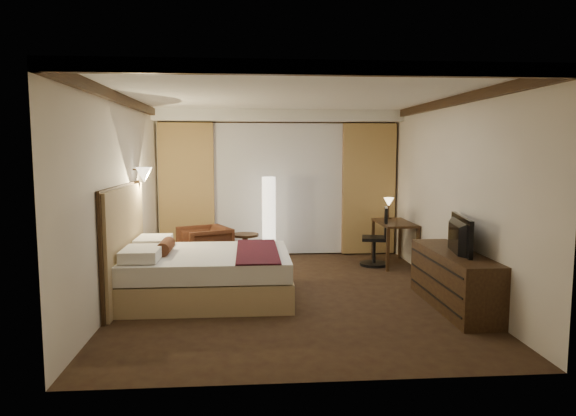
{
  "coord_description": "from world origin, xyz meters",
  "views": [
    {
      "loc": [
        -0.57,
        -6.92,
        1.98
      ],
      "look_at": [
        0.0,
        0.4,
        1.15
      ],
      "focal_mm": 32.0,
      "sensor_mm": 36.0,
      "label": 1
    }
  ],
  "objects": [
    {
      "name": "office_chair",
      "position": [
        1.59,
        1.63,
        0.51
      ],
      "size": [
        0.59,
        0.59,
        1.02
      ],
      "primitive_type": null,
      "rotation": [
        0.0,
        0.0,
        -0.23
      ],
      "color": "black",
      "rests_on": "floor"
    },
    {
      "name": "ceiling",
      "position": [
        0.0,
        0.0,
        2.7
      ],
      "size": [
        4.5,
        5.5,
        0.01
      ],
      "primitive_type": "cube",
      "color": "white",
      "rests_on": "back_wall"
    },
    {
      "name": "curtain_sheer",
      "position": [
        0.0,
        2.67,
        1.25
      ],
      "size": [
        2.48,
        0.04,
        2.45
      ],
      "primitive_type": "cube",
      "color": "silver",
      "rests_on": "back_wall"
    },
    {
      "name": "side_table",
      "position": [
        -0.63,
        1.95,
        0.26
      ],
      "size": [
        0.48,
        0.48,
        0.53
      ],
      "primitive_type": null,
      "color": "black",
      "rests_on": "floor"
    },
    {
      "name": "desk",
      "position": [
        1.95,
        1.68,
        0.38
      ],
      "size": [
        0.55,
        1.1,
        0.75
      ],
      "primitive_type": null,
      "color": "black",
      "rests_on": "floor"
    },
    {
      "name": "headboard",
      "position": [
        -2.2,
        -0.11,
        0.75
      ],
      "size": [
        0.12,
        1.99,
        1.5
      ],
      "primitive_type": null,
      "color": "tan",
      "rests_on": "floor"
    },
    {
      "name": "floor_lamp",
      "position": [
        -0.21,
        2.16,
        0.76
      ],
      "size": [
        0.32,
        0.32,
        1.52
      ],
      "primitive_type": null,
      "color": "white",
      "rests_on": "floor"
    },
    {
      "name": "bed",
      "position": [
        -1.11,
        -0.11,
        0.32
      ],
      "size": [
        2.17,
        1.69,
        0.63
      ],
      "primitive_type": null,
      "color": "white",
      "rests_on": "floor"
    },
    {
      "name": "back_wall",
      "position": [
        0.0,
        2.75,
        1.35
      ],
      "size": [
        4.5,
        0.02,
        2.7
      ],
      "primitive_type": "cube",
      "color": "beige",
      "rests_on": "floor"
    },
    {
      "name": "floor",
      "position": [
        0.0,
        0.0,
        0.0
      ],
      "size": [
        4.5,
        5.5,
        0.01
      ],
      "primitive_type": "cube",
      "color": "black",
      "rests_on": "ground"
    },
    {
      "name": "right_wall",
      "position": [
        2.25,
        0.0,
        1.35
      ],
      "size": [
        0.02,
        5.5,
        2.7
      ],
      "primitive_type": "cube",
      "color": "beige",
      "rests_on": "floor"
    },
    {
      "name": "left_wall",
      "position": [
        -2.25,
        0.0,
        1.35
      ],
      "size": [
        0.02,
        5.5,
        2.7
      ],
      "primitive_type": "cube",
      "color": "beige",
      "rests_on": "floor"
    },
    {
      "name": "soffit",
      "position": [
        0.0,
        2.5,
        2.6
      ],
      "size": [
        4.5,
        0.5,
        0.2
      ],
      "primitive_type": "cube",
      "color": "white",
      "rests_on": "ceiling"
    },
    {
      "name": "dresser",
      "position": [
        2.0,
        -0.79,
        0.36
      ],
      "size": [
        0.5,
        1.84,
        0.72
      ],
      "primitive_type": null,
      "color": "black",
      "rests_on": "floor"
    },
    {
      "name": "curtain_right_drape",
      "position": [
        1.7,
        2.61,
        1.25
      ],
      "size": [
        1.0,
        0.14,
        2.45
      ],
      "primitive_type": "cube",
      "color": "tan",
      "rests_on": "back_wall"
    },
    {
      "name": "desk_lamp",
      "position": [
        1.95,
        2.08,
        0.92
      ],
      "size": [
        0.18,
        0.18,
        0.34
      ],
      "primitive_type": null,
      "color": "#FFD899",
      "rests_on": "desk"
    },
    {
      "name": "television",
      "position": [
        1.97,
        -0.79,
        1.0
      ],
      "size": [
        0.74,
        1.07,
        0.13
      ],
      "primitive_type": "imported",
      "rotation": [
        0.0,
        0.0,
        1.39
      ],
      "color": "black",
      "rests_on": "dresser"
    },
    {
      "name": "wall_sconce",
      "position": [
        -2.09,
        0.73,
        1.62
      ],
      "size": [
        0.24,
        0.24,
        0.24
      ],
      "primitive_type": null,
      "color": "white",
      "rests_on": "left_wall"
    },
    {
      "name": "armchair",
      "position": [
        -1.31,
        1.63,
        0.39
      ],
      "size": [
        0.97,
        0.99,
        0.78
      ],
      "primitive_type": "imported",
      "rotation": [
        0.0,
        0.0,
        -1.14
      ],
      "color": "#462115",
      "rests_on": "floor"
    },
    {
      "name": "curtain_left_drape",
      "position": [
        -1.7,
        2.61,
        1.25
      ],
      "size": [
        1.0,
        0.14,
        2.45
      ],
      "primitive_type": "cube",
      "color": "tan",
      "rests_on": "back_wall"
    },
    {
      "name": "crown_molding",
      "position": [
        0.0,
        0.0,
        2.64
      ],
      "size": [
        4.5,
        5.5,
        0.12
      ],
      "primitive_type": null,
      "color": "black",
      "rests_on": "ceiling"
    }
  ]
}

